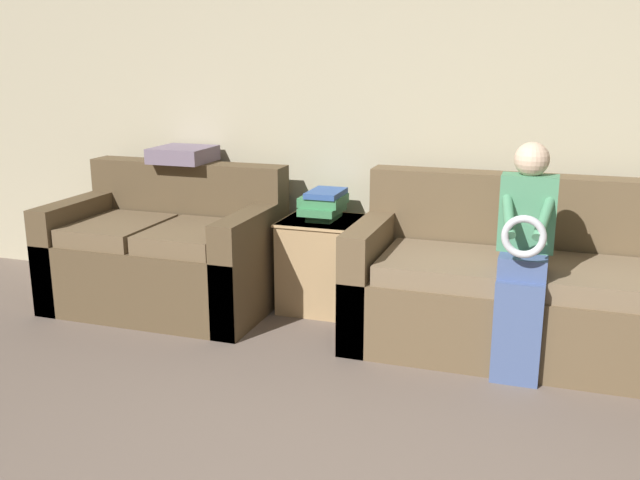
% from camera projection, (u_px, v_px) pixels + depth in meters
% --- Properties ---
extents(wall_back, '(7.72, 0.06, 2.55)m').
position_uv_depth(wall_back, '(480.00, 112.00, 4.36)').
color(wall_back, '#BCB293').
rests_on(wall_back, ground_plane).
extents(couch_main, '(1.96, 0.89, 0.94)m').
position_uv_depth(couch_main, '(528.00, 291.00, 3.99)').
color(couch_main, brown).
rests_on(couch_main, ground_plane).
extents(couch_side, '(1.40, 0.89, 0.91)m').
position_uv_depth(couch_side, '(168.00, 256.00, 4.68)').
color(couch_side, brown).
rests_on(couch_side, ground_plane).
extents(child_left_seated, '(0.28, 0.38, 1.20)m').
position_uv_depth(child_left_seated, '(524.00, 250.00, 3.58)').
color(child_left_seated, '#475B8E').
rests_on(child_left_seated, ground_plane).
extents(side_shelf, '(0.53, 0.50, 0.60)m').
position_uv_depth(side_shelf, '(325.00, 263.00, 4.62)').
color(side_shelf, tan).
rests_on(side_shelf, ground_plane).
extents(book_stack, '(0.26, 0.33, 0.19)m').
position_uv_depth(book_stack, '(324.00, 204.00, 4.52)').
color(book_stack, '#3D8451').
rests_on(book_stack, side_shelf).
extents(throw_pillow, '(0.37, 0.37, 0.10)m').
position_uv_depth(throw_pillow, '(183.00, 154.00, 4.81)').
color(throw_pillow, slate).
rests_on(throw_pillow, couch_side).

